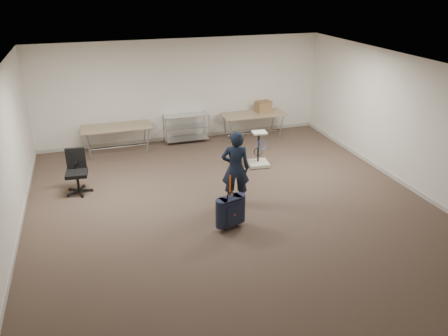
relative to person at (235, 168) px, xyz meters
name	(u,v)px	position (x,y,z in m)	size (l,w,h in m)	color
ground	(235,212)	(-0.13, -0.36, -0.78)	(9.00, 9.00, 0.00)	#4B3A2D
room_shell	(215,181)	(-0.13, 1.02, -0.73)	(8.00, 9.00, 9.00)	white
folding_table_left	(117,128)	(-2.03, 3.59, -0.10)	(1.80, 0.75, 0.73)	#94835B
folding_table_right	(253,115)	(1.77, 3.59, -0.10)	(1.80, 0.75, 0.73)	#94835B
wire_shelf	(186,127)	(-0.13, 3.84, -0.34)	(1.22, 0.47, 0.80)	silver
person	(235,168)	(0.00, 0.00, 0.00)	(0.57, 0.37, 1.56)	black
suitcase	(231,211)	(-0.40, -0.91, -0.41)	(0.44, 0.33, 1.08)	black
office_chair	(78,180)	(-3.06, 1.50, -0.49)	(0.58, 0.58, 0.95)	black
equipment_cart	(259,157)	(1.18, 1.66, -0.55)	(0.53, 0.53, 0.88)	beige
cardboard_box	(263,106)	(2.10, 3.68, 0.11)	(0.41, 0.31, 0.31)	olive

